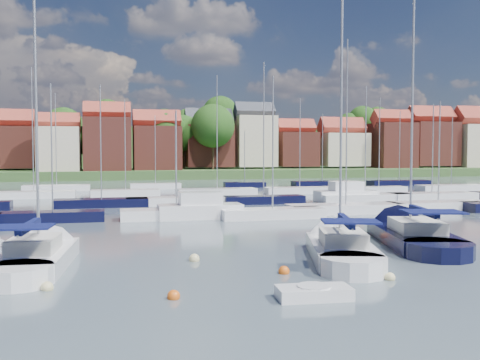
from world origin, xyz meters
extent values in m
plane|color=#3F4A56|center=(0.00, 40.00, 0.00)|extent=(260.00, 260.00, 0.00)
cube|color=silver|center=(-16.06, 3.00, 0.25)|extent=(3.57, 7.38, 1.20)
cone|color=silver|center=(-15.69, 7.46, 0.25)|extent=(3.26, 3.71, 2.98)
cylinder|color=silver|center=(-16.36, -0.56, 0.25)|extent=(3.22, 3.22, 1.20)
cube|color=beige|center=(-16.11, 2.51, 1.20)|extent=(2.33, 3.14, 0.70)
cylinder|color=#B2B2B7|center=(-16.02, 3.50, 7.47)|extent=(0.14, 0.14, 13.24)
cylinder|color=#B2B2B7|center=(-16.19, 1.52, 2.05)|extent=(0.43, 3.97, 0.10)
cube|color=#0D1344|center=(-16.19, 1.52, 2.20)|extent=(0.61, 3.79, 0.35)
cube|color=#0D1344|center=(-16.30, 0.23, 2.35)|extent=(2.67, 1.99, 0.08)
cube|color=silver|center=(-0.86, 1.47, 0.25)|extent=(5.01, 7.96, 1.20)
cone|color=silver|center=(0.42, 5.91, 0.25)|extent=(3.96, 4.31, 3.08)
cylinder|color=silver|center=(-1.89, -2.08, 0.25)|extent=(3.81, 3.81, 1.20)
cube|color=beige|center=(-1.00, 0.98, 1.20)|extent=(2.93, 3.56, 0.70)
cylinder|color=#B2B2B7|center=(-0.72, 1.96, 7.69)|extent=(0.14, 0.14, 13.69)
cylinder|color=#B2B2B7|center=(-1.29, -0.01, 2.05)|extent=(1.24, 3.97, 0.10)
cube|color=#0D1344|center=(-1.29, -0.01, 2.20)|extent=(1.37, 3.83, 0.35)
cube|color=#0D1344|center=(-1.66, -1.29, 2.35)|extent=(3.03, 2.50, 0.08)
cube|color=black|center=(5.27, 4.63, 0.25)|extent=(5.69, 9.35, 1.20)
cone|color=black|center=(6.63, 9.91, 0.25)|extent=(4.58, 5.01, 3.63)
cylinder|color=black|center=(4.18, 0.40, 0.25)|extent=(4.42, 4.42, 1.20)
cube|color=beige|center=(5.12, 4.04, 1.20)|extent=(3.37, 4.15, 0.70)
cylinder|color=#B2B2B7|center=(5.42, 5.21, 9.11)|extent=(0.14, 0.14, 16.52)
cylinder|color=#B2B2B7|center=(4.82, 2.87, 2.05)|extent=(1.30, 4.72, 0.10)
cube|color=#0D1344|center=(4.82, 2.87, 2.20)|extent=(1.44, 4.53, 0.35)
cube|color=#0D1344|center=(4.43, 1.34, 2.35)|extent=(3.53, 2.88, 0.08)
cube|color=silver|center=(-5.07, -5.40, 0.20)|extent=(2.90, 1.51, 0.55)
cylinder|color=silver|center=(-5.07, -5.40, 0.35)|extent=(1.30, 1.30, 0.35)
sphere|color=beige|center=(-15.08, -1.64, 0.00)|extent=(0.50, 0.50, 0.50)
sphere|color=#D85914|center=(-10.24, -4.14, 0.00)|extent=(0.49, 0.49, 0.49)
sphere|color=#D85914|center=(-4.83, -1.08, 0.00)|extent=(0.52, 0.52, 0.52)
sphere|color=beige|center=(-0.72, -3.33, 0.00)|extent=(0.46, 0.46, 0.46)
sphere|color=#D85914|center=(3.39, 7.40, 0.00)|extent=(0.52, 0.52, 0.52)
sphere|color=beige|center=(-8.42, 2.69, 0.00)|extent=(0.55, 0.55, 0.55)
cube|color=black|center=(-17.11, 20.54, 0.35)|extent=(8.01, 2.24, 1.00)
cylinder|color=#B2B2B7|center=(-17.11, 20.54, 5.93)|extent=(0.12, 0.12, 10.16)
cube|color=silver|center=(-7.27, 20.20, 0.35)|extent=(9.22, 2.58, 1.00)
cylinder|color=#B2B2B7|center=(-7.27, 20.20, 4.94)|extent=(0.12, 0.12, 8.18)
cube|color=silver|center=(0.63, 18.61, 0.35)|extent=(8.78, 2.46, 1.00)
cylinder|color=#B2B2B7|center=(0.63, 18.61, 6.38)|extent=(0.12, 0.12, 11.06)
cube|color=silver|center=(8.23, 20.67, 0.35)|extent=(10.79, 3.02, 1.00)
cylinder|color=#B2B2B7|center=(8.23, 20.67, 8.29)|extent=(0.12, 0.12, 14.87)
cube|color=silver|center=(17.98, 21.03, 0.35)|extent=(10.13, 2.84, 1.00)
cylinder|color=#B2B2B7|center=(17.98, 21.03, 5.65)|extent=(0.12, 0.12, 9.59)
cube|color=silver|center=(-5.31, 20.00, 0.50)|extent=(7.00, 2.60, 1.40)
cube|color=silver|center=(-5.31, 20.00, 1.60)|extent=(3.50, 2.20, 1.30)
cube|color=black|center=(-13.55, 31.64, 0.35)|extent=(9.30, 2.60, 1.00)
cylinder|color=#B2B2B7|center=(-13.55, 31.64, 6.59)|extent=(0.12, 0.12, 11.48)
cube|color=silver|center=(-5.94, 32.01, 0.35)|extent=(10.40, 2.91, 1.00)
cylinder|color=#B2B2B7|center=(-5.94, 32.01, 5.24)|extent=(0.12, 0.12, 8.77)
cube|color=black|center=(3.48, 31.28, 0.35)|extent=(8.80, 2.46, 1.00)
cylinder|color=#B2B2B7|center=(3.48, 31.28, 8.01)|extent=(0.12, 0.12, 14.33)
cube|color=silver|center=(15.40, 31.16, 0.35)|extent=(10.73, 3.00, 1.00)
cylinder|color=#B2B2B7|center=(15.40, 31.16, 6.92)|extent=(0.12, 0.12, 12.14)
cube|color=silver|center=(23.82, 30.97, 0.35)|extent=(10.48, 2.93, 1.00)
cylinder|color=#B2B2B7|center=(23.82, 30.97, 5.99)|extent=(0.12, 0.12, 10.28)
cube|color=silver|center=(13.46, 32.00, 0.50)|extent=(7.00, 2.60, 1.40)
cube|color=silver|center=(13.46, 32.00, 1.60)|extent=(3.50, 2.20, 1.30)
cube|color=silver|center=(-21.71, 44.21, 0.35)|extent=(9.71, 2.72, 1.00)
cylinder|color=#B2B2B7|center=(-21.71, 44.21, 8.29)|extent=(0.12, 0.12, 14.88)
cube|color=silver|center=(-10.84, 44.51, 0.35)|extent=(8.49, 2.38, 1.00)
cylinder|color=#B2B2B7|center=(-10.84, 44.51, 6.51)|extent=(0.12, 0.12, 11.31)
cube|color=silver|center=(0.79, 43.78, 0.35)|extent=(10.16, 2.85, 1.00)
cylinder|color=#B2B2B7|center=(0.79, 43.78, 8.15)|extent=(0.12, 0.12, 14.59)
cube|color=silver|center=(12.17, 43.90, 0.35)|extent=(9.53, 2.67, 1.00)
cylinder|color=#B2B2B7|center=(12.17, 43.90, 6.81)|extent=(0.12, 0.12, 11.91)
cube|color=silver|center=(23.16, 42.50, 0.35)|extent=(7.62, 2.13, 1.00)
cylinder|color=#B2B2B7|center=(23.16, 42.50, 6.91)|extent=(0.12, 0.12, 12.13)
cube|color=silver|center=(35.22, 43.59, 0.35)|extent=(10.17, 2.85, 1.00)
cylinder|color=#B2B2B7|center=(35.22, 43.59, 5.72)|extent=(0.12, 0.12, 9.73)
cube|color=silver|center=(-20.26, 56.56, 0.35)|extent=(9.24, 2.59, 1.00)
cylinder|color=#B2B2B7|center=(-20.26, 56.56, 7.43)|extent=(0.12, 0.12, 13.17)
cube|color=silver|center=(-6.08, 57.30, 0.35)|extent=(7.57, 2.12, 1.00)
cylinder|color=#B2B2B7|center=(-6.08, 57.30, 5.97)|extent=(0.12, 0.12, 10.24)
cube|color=black|center=(7.88, 57.47, 0.35)|extent=(6.58, 1.84, 1.00)
cylinder|color=#B2B2B7|center=(7.88, 57.47, 4.85)|extent=(0.12, 0.12, 8.01)
cube|color=black|center=(20.94, 57.40, 0.35)|extent=(9.92, 2.78, 1.00)
cylinder|color=#B2B2B7|center=(20.94, 57.40, 6.31)|extent=(0.12, 0.12, 10.92)
cube|color=black|center=(34.28, 56.37, 0.35)|extent=(10.55, 2.95, 1.00)
cylinder|color=#B2B2B7|center=(34.28, 56.37, 6.61)|extent=(0.12, 0.12, 11.51)
cube|color=#39542A|center=(0.00, 117.00, 0.30)|extent=(200.00, 70.00, 3.00)
cube|color=#39542A|center=(0.00, 142.00, 5.00)|extent=(200.00, 60.00, 14.00)
cube|color=brown|center=(-33.65, 97.79, 6.56)|extent=(10.37, 9.97, 8.73)
cube|color=#98392C|center=(-33.65, 97.79, 12.20)|extent=(10.57, 5.13, 5.13)
cube|color=beige|center=(-22.74, 89.00, 6.08)|extent=(8.09, 8.80, 8.96)
cube|color=#98392C|center=(-22.74, 89.00, 11.55)|extent=(8.25, 4.00, 4.00)
cube|color=brown|center=(-13.35, 89.94, 7.08)|extent=(9.36, 10.17, 10.97)
cube|color=#98392C|center=(-13.35, 89.94, 13.72)|extent=(9.54, 4.63, 4.63)
cube|color=brown|center=(-3.04, 91.65, 6.31)|extent=(9.90, 8.56, 9.42)
cube|color=#98392C|center=(-3.04, 91.65, 12.23)|extent=(10.10, 4.90, 4.90)
cube|color=brown|center=(9.10, 96.65, 6.95)|extent=(10.59, 8.93, 9.49)
cube|color=#383A42|center=(9.10, 96.65, 12.99)|extent=(10.80, 5.24, 5.24)
cube|color=beige|center=(19.71, 95.80, 8.02)|extent=(9.01, 8.61, 11.65)
cube|color=#383A42|center=(19.71, 95.80, 14.95)|extent=(9.19, 4.46, 4.46)
cube|color=brown|center=(30.17, 97.00, 6.20)|extent=(9.10, 9.34, 8.00)
cube|color=#98392C|center=(30.17, 97.00, 11.32)|extent=(9.28, 4.50, 4.50)
cube|color=beige|center=(41.95, 96.59, 6.14)|extent=(10.86, 9.59, 7.88)
cube|color=#98392C|center=(41.95, 96.59, 11.41)|extent=(11.07, 5.37, 5.37)
cube|color=brown|center=(53.76, 93.92, 7.09)|extent=(9.18, 9.96, 10.97)
cube|color=#98392C|center=(53.76, 93.92, 13.70)|extent=(9.36, 4.54, 4.54)
cube|color=brown|center=(65.18, 95.21, 7.58)|extent=(11.39, 9.67, 10.76)
cube|color=#98392C|center=(65.18, 95.21, 14.36)|extent=(11.62, 5.64, 5.64)
cube|color=beige|center=(78.01, 93.34, 7.00)|extent=(12.95, 8.52, 10.80)
cube|color=#98392C|center=(78.01, 93.34, 13.99)|extent=(13.21, 6.41, 6.41)
cylinder|color=#382619|center=(56.77, 115.51, 8.51)|extent=(0.50, 0.50, 4.47)
sphere|color=#295219|center=(56.77, 115.51, 14.58)|extent=(8.18, 8.18, 8.18)
cylinder|color=#382619|center=(3.46, 95.93, 3.83)|extent=(0.50, 0.50, 4.46)
sphere|color=#295219|center=(3.46, 95.93, 9.88)|extent=(8.15, 8.15, 8.15)
cylinder|color=#382619|center=(15.22, 113.68, 8.58)|extent=(0.50, 0.50, 5.15)
sphere|color=#295219|center=(15.22, 113.68, 15.56)|extent=(9.41, 9.41, 9.41)
cylinder|color=#382619|center=(-13.54, 116.31, 8.68)|extent=(0.50, 0.50, 4.56)
sphere|color=#295219|center=(-13.54, 116.31, 14.87)|extent=(8.34, 8.34, 8.34)
cylinder|color=#382619|center=(-23.24, 105.25, 4.18)|extent=(0.50, 0.50, 5.15)
sphere|color=#295219|center=(-23.24, 105.25, 11.17)|extent=(9.42, 9.42, 9.42)
cylinder|color=#382619|center=(13.76, 104.71, 3.48)|extent=(0.50, 0.50, 3.77)
sphere|color=#295219|center=(13.76, 104.71, 8.60)|extent=(6.89, 6.89, 6.89)
cylinder|color=#382619|center=(9.05, 90.94, 4.21)|extent=(0.50, 0.50, 5.21)
sphere|color=#295219|center=(9.05, 90.94, 11.28)|extent=(9.53, 9.53, 9.53)
cylinder|color=#382619|center=(61.93, 101.62, 3.09)|extent=(0.50, 0.50, 2.97)
sphere|color=#295219|center=(61.93, 101.62, 7.12)|extent=(5.44, 5.44, 5.44)
cylinder|color=#382619|center=(-1.15, 93.75, 4.02)|extent=(0.50, 0.50, 4.84)
sphere|color=#295219|center=(-1.15, 93.75, 10.59)|extent=(8.85, 8.85, 8.85)
cylinder|color=#382619|center=(52.68, 115.72, 8.17)|extent=(0.50, 0.50, 3.72)
sphere|color=#295219|center=(52.68, 115.72, 13.21)|extent=(6.80, 6.80, 6.80)
cylinder|color=#382619|center=(54.05, 94.13, 3.62)|extent=(0.50, 0.50, 4.05)
sphere|color=#295219|center=(54.05, 94.13, 9.11)|extent=(7.40, 7.40, 7.40)
cylinder|color=#382619|center=(6.84, 113.29, 7.91)|extent=(0.50, 0.50, 3.93)
sphere|color=#295219|center=(6.84, 113.29, 13.24)|extent=(7.19, 7.19, 7.19)
cylinder|color=#382619|center=(30.65, 100.17, 3.51)|extent=(0.50, 0.50, 3.82)
sphere|color=#295219|center=(30.65, 100.17, 8.70)|extent=(6.99, 6.99, 6.99)
cylinder|color=#382619|center=(-17.44, 93.12, 3.34)|extent=(0.50, 0.50, 3.48)
sphere|color=#295219|center=(-17.44, 93.12, 8.07)|extent=(6.37, 6.37, 6.37)
cylinder|color=#382619|center=(57.51, 102.81, 3.09)|extent=(0.50, 0.50, 2.99)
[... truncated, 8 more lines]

